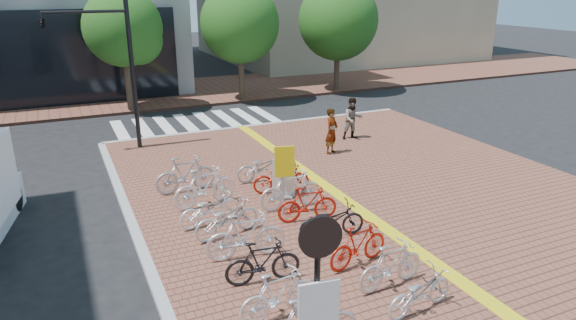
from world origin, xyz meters
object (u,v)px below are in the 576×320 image
bike_8 (420,292)px  bike_6 (205,187)px  bike_1 (278,294)px  bike_11 (332,220)px  bike_3 (246,236)px  yellow_sign (284,168)px  bike_15 (263,167)px  traffic_light_pole (92,47)px  bike_9 (391,265)px  bike_14 (281,178)px  bike_12 (307,204)px  bike_2 (263,262)px  bike_13 (291,190)px  pedestrian_a (332,131)px  bike_10 (358,245)px  pedestrian_b (353,119)px  bike_4 (227,218)px  utility_box (283,178)px  bike_7 (185,174)px  notice_sign (318,296)px  bike_5 (209,208)px

bike_8 → bike_6: bearing=11.3°
bike_1 → bike_11: 3.56m
bike_3 → yellow_sign: (1.78, 1.79, 0.81)m
bike_15 → traffic_light_pole: bearing=38.9°
bike_9 → bike_14: size_ratio=0.96×
bike_12 → bike_2: bearing=145.7°
bike_3 → bike_13: bearing=-38.3°
pedestrian_a → bike_10: bearing=-146.5°
bike_14 → pedestrian_b: (4.97, 3.98, 0.39)m
bike_4 → bike_1: bearing=165.6°
utility_box → bike_7: bearing=147.1°
bike_11 → bike_15: bearing=8.5°
bike_9 → bike_15: 6.84m
bike_15 → notice_sign: (-2.90, -9.21, 1.59)m
pedestrian_a → traffic_light_pole: 9.17m
bike_8 → yellow_sign: 5.25m
bike_4 → bike_9: (2.40, -3.66, 0.03)m
bike_7 → bike_10: size_ratio=1.12×
utility_box → notice_sign: (-2.94, -7.70, 1.46)m
bike_9 → utility_box: (-0.08, 5.33, 0.10)m
utility_box → bike_9: bearing=-89.1°
bike_15 → traffic_light_pole: (-4.35, 5.42, 3.43)m
bike_3 → traffic_light_pole: size_ratio=0.33×
bike_2 → bike_4: bike_2 is taller
bike_12 → bike_8: bearing=-168.2°
bike_10 → pedestrian_a: (3.43, 7.37, 0.35)m
bike_4 → bike_5: size_ratio=1.05×
bike_2 → bike_11: (2.37, 1.23, -0.04)m
yellow_sign → traffic_light_pole: 9.31m
bike_5 → bike_6: 1.24m
bike_1 → yellow_sign: 4.71m
bike_7 → bike_9: (2.63, -6.98, -0.06)m
bike_10 → yellow_sign: 3.29m
bike_3 → bike_7: bike_3 is taller
bike_6 → bike_10: bearing=-164.2°
bike_8 → bike_11: 3.44m
bike_1 → bike_10: bearing=-74.0°
bike_13 → notice_sign: bearing=159.1°
bike_1 → bike_6: bearing=-8.9°
bike_4 → utility_box: size_ratio=1.50×
bike_2 → bike_5: 3.23m
bike_14 → bike_1: bearing=166.2°
bike_10 → bike_12: (-0.02, 2.52, -0.01)m
bike_11 → bike_12: (-0.14, 1.08, 0.04)m
traffic_light_pole → bike_7: bearing=-70.8°
bike_4 → bike_12: 2.23m
bike_12 → bike_9: bearing=-167.7°
bike_15 → bike_7: bearing=87.0°
bike_10 → bike_11: bike_10 is taller
bike_6 → bike_12: bike_6 is taller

